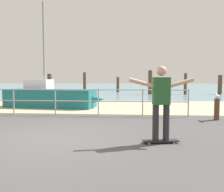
# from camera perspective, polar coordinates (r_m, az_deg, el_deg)

# --- Properties ---
(ground_plane) EXTENTS (24.00, 10.00, 0.04)m
(ground_plane) POSITION_cam_1_polar(r_m,az_deg,el_deg) (5.33, -17.21, -11.99)
(ground_plane) COLOR #474444
(ground_plane) RESTS_ON ground
(beach_strip) EXTENTS (24.00, 6.00, 0.04)m
(beach_strip) POSITION_cam_1_polar(r_m,az_deg,el_deg) (12.97, -3.73, -2.33)
(beach_strip) COLOR tan
(beach_strip) RESTS_ON ground
(sea_surface) EXTENTS (72.00, 50.00, 0.04)m
(sea_surface) POSITION_cam_1_polar(r_m,az_deg,el_deg) (40.81, 2.25, 2.11)
(sea_surface) COLOR slate
(sea_surface) RESTS_ON ground
(railing_fence) EXTENTS (11.88, 0.05, 1.05)m
(railing_fence) POSITION_cam_1_polar(r_m,az_deg,el_deg) (10.14, -17.51, -0.35)
(railing_fence) COLOR #9EA0A5
(railing_fence) RESTS_ON ground
(sailboat) EXTENTS (5.04, 1.91, 5.19)m
(sailboat) POSITION_cam_1_polar(r_m,az_deg,el_deg) (12.58, -13.38, -0.24)
(sailboat) COLOR #19666B
(sailboat) RESTS_ON ground
(skateboard) EXTENTS (0.82, 0.33, 0.08)m
(skateboard) POSITION_cam_1_polar(r_m,az_deg,el_deg) (5.68, 11.17, -10.15)
(skateboard) COLOR black
(skateboard) RESTS_ON ground
(skateboarder) EXTENTS (1.44, 0.33, 1.65)m
(skateboarder) POSITION_cam_1_polar(r_m,az_deg,el_deg) (5.53, 11.31, -0.57)
(skateboarder) COLOR #26262B
(skateboarder) RESTS_ON skateboard
(bollard_short) EXTENTS (0.18, 0.18, 0.76)m
(bollard_short) POSITION_cam_1_polar(r_m,az_deg,el_deg) (9.26, 23.04, -2.91)
(bollard_short) COLOR #513826
(bollard_short) RESTS_ON ground
(seagull) EXTENTS (0.16, 0.49, 0.18)m
(seagull) POSITION_cam_1_polar(r_m,az_deg,el_deg) (9.23, 23.09, -0.09)
(seagull) COLOR white
(seagull) RESTS_ON bollard_short
(groyne_post_0) EXTENTS (0.40, 0.40, 1.86)m
(groyne_post_0) POSITION_cam_1_polar(r_m,az_deg,el_deg) (23.88, -14.20, 2.76)
(groyne_post_0) COLOR #513826
(groyne_post_0) RESTS_ON ground
(groyne_post_1) EXTENTS (0.29, 0.29, 2.02)m
(groyne_post_1) POSITION_cam_1_polar(r_m,az_deg,el_deg) (24.11, -6.34, 3.06)
(groyne_post_1) COLOR #513826
(groyne_post_1) RESTS_ON ground
(groyne_post_2) EXTENTS (0.29, 0.29, 1.57)m
(groyne_post_2) POSITION_cam_1_polar(r_m,az_deg,el_deg) (25.67, 1.37, 2.65)
(groyne_post_2) COLOR #513826
(groyne_post_2) RESTS_ON ground
(groyne_post_3) EXTENTS (0.36, 0.36, 2.16)m
(groyne_post_3) POSITION_cam_1_polar(r_m,az_deg,el_deg) (22.43, 8.80, 3.14)
(groyne_post_3) COLOR #513826
(groyne_post_3) RESTS_ON ground
(groyne_post_4) EXTENTS (0.26, 0.26, 1.90)m
(groyne_post_4) POSITION_cam_1_polar(r_m,az_deg,el_deg) (22.90, 16.59, 2.70)
(groyne_post_4) COLOR #513826
(groyne_post_4) RESTS_ON ground
(groyne_post_5) EXTENTS (0.36, 0.36, 1.73)m
(groyne_post_5) POSITION_cam_1_polar(r_m,az_deg,el_deg) (24.09, 23.67, 2.39)
(groyne_post_5) COLOR #513826
(groyne_post_5) RESTS_ON ground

